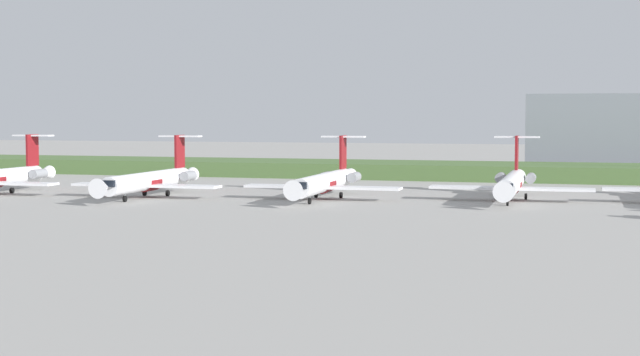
# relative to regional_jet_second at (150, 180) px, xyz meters

# --- Properties ---
(ground_plane) EXTENTS (500.00, 500.00, 0.00)m
(ground_plane) POSITION_rel_regional_jet_second_xyz_m (24.89, 21.40, -2.54)
(ground_plane) COLOR #9E9B96
(grass_berm) EXTENTS (320.00, 20.00, 2.92)m
(grass_berm) POSITION_rel_regional_jet_second_xyz_m (24.89, 53.10, -1.07)
(grass_berm) COLOR #4C6B38
(grass_berm) RESTS_ON ground
(regional_jet_second) EXTENTS (22.81, 31.00, 9.00)m
(regional_jet_second) POSITION_rel_regional_jet_second_xyz_m (0.00, 0.00, 0.00)
(regional_jet_second) COLOR white
(regional_jet_second) RESTS_ON ground
(regional_jet_third) EXTENTS (22.81, 31.00, 9.00)m
(regional_jet_third) POSITION_rel_regional_jet_second_xyz_m (25.82, 3.94, 0.00)
(regional_jet_third) COLOR white
(regional_jet_third) RESTS_ON ground
(regional_jet_fourth) EXTENTS (22.81, 31.00, 9.00)m
(regional_jet_fourth) POSITION_rel_regional_jet_second_xyz_m (51.99, 9.07, 0.00)
(regional_jet_fourth) COLOR white
(regional_jet_fourth) RESTS_ON ground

